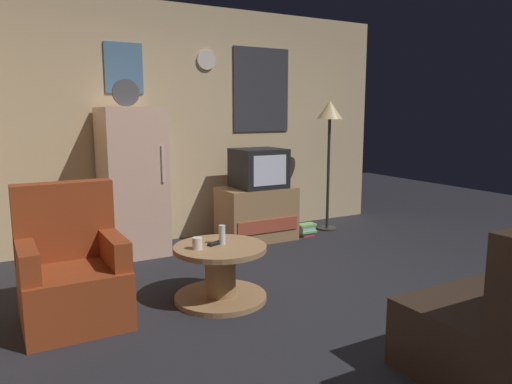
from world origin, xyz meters
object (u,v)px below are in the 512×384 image
Objects in this scene: armchair at (72,274)px; book_stack at (306,230)px; standing_lamp at (330,120)px; coffee_table at (220,273)px; tv_stand at (257,214)px; remote_control at (216,243)px; wine_glass at (222,235)px; crt_tv at (259,168)px; mug_ceramic_white at (197,243)px; fridge at (132,182)px.

armchair is 3.03m from book_stack.
standing_lamp reaches higher than coffee_table.
tv_stand is at bearing 166.53° from book_stack.
remote_control reaches higher than book_stack.
armchair is at bearing 172.72° from wine_glass.
crt_tv is 1.12m from standing_lamp.
crt_tv is 2.02m from mug_ceramic_white.
fridge is at bearing 59.58° from armchair.
fridge is 1.84× the size of armchair.
coffee_table is 0.75× the size of armchair.
standing_lamp is at bearing 33.74° from coffee_table.
wine_glass is (-1.13, -1.41, -0.32)m from crt_tv.
crt_tv is 0.56× the size of armchair.
crt_tv is at bearing -5.92° from fridge.
tv_stand reaches higher than coffee_table.
mug_ceramic_white is (0.04, -1.59, -0.27)m from fridge.
fridge reaches higher than standing_lamp.
mug_ceramic_white reaches higher than book_stack.
coffee_table is 4.80× the size of remote_control.
wine_glass is 1.00× the size of remote_control.
mug_ceramic_white is (-1.33, -1.45, 0.18)m from tv_stand.
mug_ceramic_white is (-0.22, -0.04, -0.03)m from wine_glass.
crt_tv reaches higher than remote_control.
standing_lamp is 2.21× the size of coffee_table.
standing_lamp is 10.60× the size of remote_control.
standing_lamp is at bearing 33.50° from wine_glass.
wine_glass is at bearing -146.50° from standing_lamp.
fridge is at bearing 176.42° from standing_lamp.
book_stack is at bearing -13.99° from crt_tv.
book_stack is at bearing 36.83° from coffee_table.
wine_glass is at bearing -28.23° from remote_control.
crt_tv reaches higher than tv_stand.
wine_glass is at bearing -7.28° from armchair.
standing_lamp is (0.99, -0.00, 0.53)m from crt_tv.
fridge reaches higher than remote_control.
coffee_table is (0.23, -1.59, -0.54)m from fridge.
crt_tv is 1.96m from coffee_table.
fridge reaches higher than armchair.
tv_stand reaches higher than remote_control.
coffee_table is at bearing -134.14° from wine_glass.
fridge is 8.07× the size of book_stack.
standing_lamp is 7.25× the size of book_stack.
standing_lamp reaches higher than mug_ceramic_white.
fridge is 11.80× the size of remote_control.
standing_lamp is 2.68m from wine_glass.
crt_tv is 0.34× the size of standing_lamp.
wine_glass is 0.16× the size of armchair.
book_stack is (1.71, 1.27, -0.44)m from wine_glass.
wine_glass is 2.17m from book_stack.
book_stack is (-0.42, -0.14, -1.28)m from standing_lamp.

